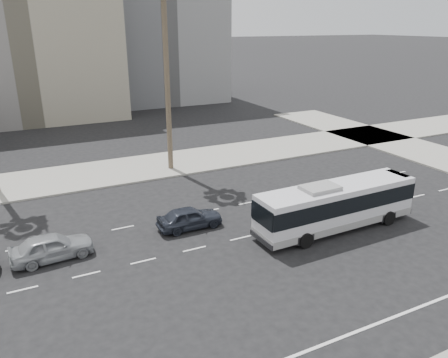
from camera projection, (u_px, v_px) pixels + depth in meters
ground at (283, 228)px, 27.15m from camera, size 700.00×700.00×0.00m
sidewalk_north at (190, 161)px, 40.18m from camera, size 120.00×7.00×0.15m
midrise_beige_west at (19, 48)px, 56.97m from camera, size 24.00×18.00×18.00m
midrise_gray_center at (148, 17)px, 69.85m from camera, size 20.00×20.00×26.00m
city_bus at (336, 205)px, 26.59m from camera, size 10.81×2.64×3.09m
car_a at (190, 218)px, 26.98m from camera, size 1.68×4.12×1.40m
car_b at (52, 247)px, 23.39m from camera, size 2.06×4.45×1.48m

